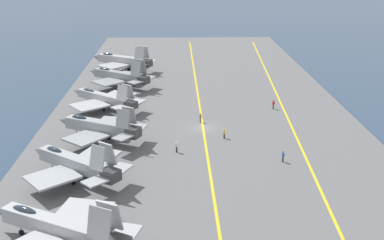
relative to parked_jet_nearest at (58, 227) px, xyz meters
name	(u,v)px	position (x,y,z in m)	size (l,w,h in m)	color
ground_plane	(203,130)	(34.24, -16.52, -2.78)	(2000.00, 2000.00, 0.00)	#2D425B
carrier_deck	(203,129)	(34.24, -16.52, -2.58)	(175.06, 55.36, 0.40)	slate
deck_stripe_foul_line	(291,127)	(34.24, -31.74, -2.37)	(157.56, 0.36, 0.01)	yellow
deck_stripe_centerline	(203,128)	(34.24, -16.52, -2.37)	(157.56, 0.36, 0.01)	yellow
parked_jet_nearest	(58,227)	(0.00, 0.00, 0.00)	(14.27, 17.02, 6.35)	#A8AAAF
parked_jet_second	(75,163)	(15.23, 1.33, 0.06)	(13.77, 14.82, 6.32)	#9EA3A8
parked_jet_third	(99,127)	(28.57, 0.17, 0.14)	(13.24, 15.04, 6.25)	#93999E
parked_jet_fourth	(104,98)	(44.86, 1.57, -0.25)	(14.18, 15.41, 5.65)	#A8AAAF
parked_jet_fifth	(119,76)	(60.45, 0.56, 0.11)	(13.59, 15.86, 6.66)	gray
parked_jet_sixth	(122,60)	(74.79, 1.36, 0.38)	(13.89, 16.99, 6.66)	#A8AAAF
crew_white_vest	(177,146)	(23.85, -11.99, -1.38)	(0.46, 0.44, 1.82)	#232328
crew_blue_vest	(283,156)	(19.93, -27.18, -1.45)	(0.40, 0.29, 1.68)	#383328
crew_red_vest	(273,104)	(43.78, -30.42, -1.38)	(0.39, 0.45, 1.81)	#383328
crew_brown_vest	(200,117)	(36.83, -16.20, -1.45)	(0.45, 0.38, 1.69)	#4C473D
crew_yellow_vest	(224,133)	(29.20, -19.66, -1.45)	(0.43, 0.34, 1.68)	#232328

